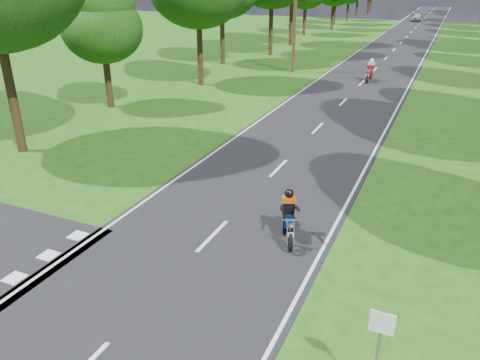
% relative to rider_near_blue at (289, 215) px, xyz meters
% --- Properties ---
extents(ground, '(160.00, 160.00, 0.00)m').
position_rel_rider_near_blue_xyz_m(ground, '(-2.14, -2.88, -0.78)').
color(ground, '#184E12').
rests_on(ground, ground).
extents(main_road, '(7.00, 140.00, 0.02)m').
position_rel_rider_near_blue_xyz_m(main_road, '(-2.14, 47.12, -0.77)').
color(main_road, black).
rests_on(main_road, ground).
extents(road_markings, '(7.40, 140.00, 0.01)m').
position_rel_rider_near_blue_xyz_m(road_markings, '(-2.28, 45.25, -0.76)').
color(road_markings, silver).
rests_on(road_markings, main_road).
extents(telegraph_pole, '(1.20, 0.26, 8.00)m').
position_rel_rider_near_blue_xyz_m(telegraph_pole, '(-8.14, 25.12, 3.29)').
color(telegraph_pole, '#382616').
rests_on(telegraph_pole, ground).
extents(road_sign, '(0.45, 0.07, 2.00)m').
position_rel_rider_near_blue_xyz_m(road_sign, '(3.36, -4.90, 0.56)').
color(road_sign, slate).
rests_on(road_sign, ground).
extents(rider_near_blue, '(1.28, 1.93, 1.53)m').
position_rel_rider_near_blue_xyz_m(rider_near_blue, '(0.00, 0.00, 0.00)').
color(rider_near_blue, '#0D2896').
rests_on(rider_near_blue, main_road).
extents(rider_far_red, '(0.69, 2.00, 1.66)m').
position_rel_rider_near_blue_xyz_m(rider_far_red, '(-1.74, 23.96, 0.07)').
color(rider_far_red, '#B8180E').
rests_on(rider_far_red, main_road).
extents(distant_car, '(1.70, 4.03, 1.36)m').
position_rel_rider_near_blue_xyz_m(distant_car, '(-2.95, 76.28, -0.08)').
color(distant_car, '#BABDC2').
rests_on(distant_car, main_road).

